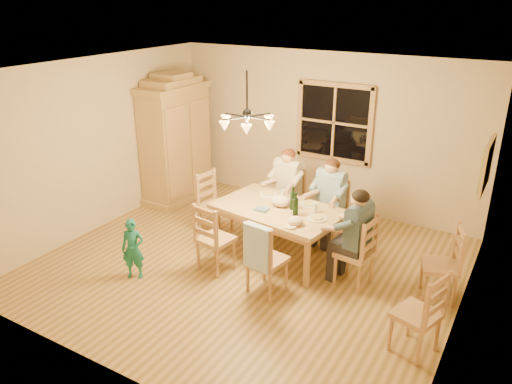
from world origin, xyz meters
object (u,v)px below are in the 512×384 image
Objects in this scene: chair_end_right at (354,263)px; wine_bottle_b at (296,204)px; chair_far_right at (329,224)px; chair_end_left at (216,215)px; chandelier at (247,121)px; dining_table at (278,214)px; chair_far_left at (287,210)px; chair_spare_back at (438,276)px; wine_bottle_a at (293,198)px; adult_slate_man at (357,226)px; chair_near_left at (216,249)px; adult_plaid_man at (330,191)px; chair_near_right at (267,270)px; adult_woman at (287,179)px; chair_spare_front at (415,327)px; armoire at (176,143)px; child at (133,249)px.

chair_end_right is 3.00× the size of wine_bottle_b.
chair_end_left is at bearing 27.98° from chair_far_right.
dining_table is at bearing 64.12° from chandelier.
chair_spare_back is (2.54, -0.84, 0.00)m from chair_far_left.
wine_bottle_a reaches higher than chair_far_right.
adult_slate_man is 2.65× the size of wine_bottle_b.
wine_bottle_b is (-0.90, 0.07, 0.08)m from adult_slate_man.
chair_spare_back is (1.01, 0.23, 0.00)m from chair_end_right.
chair_end_left is 1.67m from wine_bottle_b.
chandelier is 1.83m from chair_near_left.
wine_bottle_a is (-0.27, -0.72, 0.08)m from adult_plaid_man.
chair_end_right is at bearing 90.00° from chair_end_left.
chair_spare_back is at bearing -69.17° from adult_slate_man.
chair_near_right is at bearing 93.37° from adult_plaid_man.
adult_woman is at bearing 0.00° from adult_plaid_man.
chandelier is at bearing 109.56° from adult_slate_man.
adult_plaid_man is at bearing 46.64° from adult_slate_man.
armoire is at bearing 84.14° from chair_spare_front.
chair_near_left is 2.90m from chair_spare_back.
chair_near_right is at bearing 101.32° from chair_spare_front.
child is at bearing -135.47° from wine_bottle_a.
chair_far_right is 3.00× the size of wine_bottle_b.
chair_far_left is 1.00× the size of chair_spare_front.
chair_end_right is 1.18× the size of child.
chair_near_right is 1.00× the size of chair_spare_front.
adult_slate_man is at bearing 26.57° from chair_near_left.
chandelier reaches higher than chair_far_right.
chair_near_right is at bearing -38.09° from chandelier.
chair_spare_front and chair_spare_back have the same top height.
adult_woman is (-0.09, 1.35, -1.24)m from chandelier.
adult_plaid_man is at bearing 93.37° from chair_near_right.
armoire is at bearing 4.75° from adult_woman.
wine_bottle_a is 1.00× the size of wine_bottle_b.
wine_bottle_a is at bearing 55.81° from chair_near_left.
chair_spare_front is (2.03, -1.16, -0.62)m from wine_bottle_a.
chair_end_left is (-0.90, -0.71, 0.00)m from chair_far_left.
adult_slate_man is (1.77, 0.59, 0.54)m from chair_near_left.
chair_near_left is 1.26m from wine_bottle_b.
chair_far_left is 3.00× the size of wine_bottle_a.
adult_plaid_man is 2.65× the size of wine_bottle_a.
chair_near_left is 0.88m from chair_near_right.
chair_near_left is at bearing -142.89° from wine_bottle_b.
dining_table is 1.24m from adult_slate_man.
chair_spare_back is (2.45, 0.51, -1.77)m from chandelier.
adult_woman reaches higher than chair_spare_front.
wine_bottle_b is (1.53, -0.28, 0.62)m from chair_end_left.
armoire reaches higher than adult_woman.
chair_end_right reaches higher than child.
wine_bottle_b is at bearing 93.70° from adult_slate_man.
chair_end_right is (1.21, -0.18, -0.36)m from dining_table.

